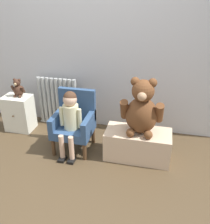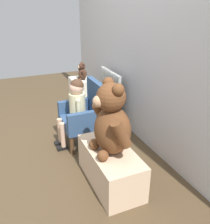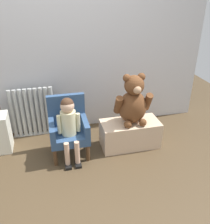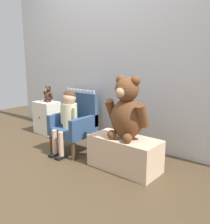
{
  "view_description": "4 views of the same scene",
  "coord_description": "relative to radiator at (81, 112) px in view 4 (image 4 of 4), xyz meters",
  "views": [
    {
      "loc": [
        0.89,
        -1.79,
        1.72
      ],
      "look_at": [
        0.35,
        0.53,
        0.52
      ],
      "focal_mm": 40.0,
      "sensor_mm": 36.0,
      "label": 1
    },
    {
      "loc": [
        2.31,
        -0.21,
        1.46
      ],
      "look_at": [
        0.4,
        0.61,
        0.53
      ],
      "focal_mm": 40.0,
      "sensor_mm": 36.0,
      "label": 2
    },
    {
      "loc": [
        -0.19,
        -1.93,
        1.82
      ],
      "look_at": [
        0.41,
        0.53,
        0.5
      ],
      "focal_mm": 40.0,
      "sensor_mm": 36.0,
      "label": 3
    },
    {
      "loc": [
        2.07,
        -1.39,
        1.09
      ],
      "look_at": [
        0.43,
        0.57,
        0.53
      ],
      "focal_mm": 40.0,
      "sensor_mm": 36.0,
      "label": 4
    }
  ],
  "objects": [
    {
      "name": "small_teddy_bear",
      "position": [
        -0.41,
        -0.24,
        0.24
      ],
      "size": [
        0.17,
        0.12,
        0.24
      ],
      "color": "#43291D",
      "rests_on": "small_dresser"
    },
    {
      "name": "radiator",
      "position": [
        0.0,
        0.0,
        0.0
      ],
      "size": [
        0.56,
        0.05,
        0.66
      ],
      "color": "#B2B6B4",
      "rests_on": "ground_plane"
    },
    {
      "name": "back_wall",
      "position": [
        0.43,
        0.12,
        0.87
      ],
      "size": [
        3.8,
        0.05,
        2.4
      ],
      "primitive_type": "cube",
      "color": "silver",
      "rests_on": "ground_plane"
    },
    {
      "name": "large_teddy_bear",
      "position": [
        1.16,
        -0.53,
        0.26
      ],
      "size": [
        0.44,
        0.31,
        0.61
      ],
      "color": "brown",
      "rests_on": "low_bench"
    },
    {
      "name": "child_armchair",
      "position": [
        0.41,
        -0.48,
        0.01
      ],
      "size": [
        0.43,
        0.41,
        0.69
      ],
      "color": "#2F4B72",
      "rests_on": "ground_plane"
    },
    {
      "name": "ground_plane",
      "position": [
        0.43,
        -1.05,
        -0.33
      ],
      "size": [
        6.0,
        6.0,
        0.0
      ],
      "primitive_type": "plane",
      "color": "#4A3925"
    },
    {
      "name": "small_dresser",
      "position": [
        -0.45,
        -0.26,
        -0.09
      ],
      "size": [
        0.35,
        0.28,
        0.47
      ],
      "color": "silver",
      "rests_on": "ground_plane"
    },
    {
      "name": "child_figure",
      "position": [
        0.41,
        -0.6,
        0.15
      ],
      "size": [
        0.25,
        0.35,
        0.74
      ],
      "color": "beige",
      "rests_on": "ground_plane"
    },
    {
      "name": "low_bench",
      "position": [
        1.15,
        -0.53,
        -0.17
      ],
      "size": [
        0.71,
        0.34,
        0.33
      ],
      "primitive_type": "cube",
      "color": "beige",
      "rests_on": "ground_plane"
    }
  ]
}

